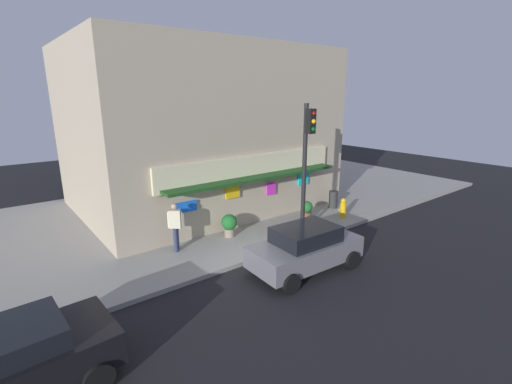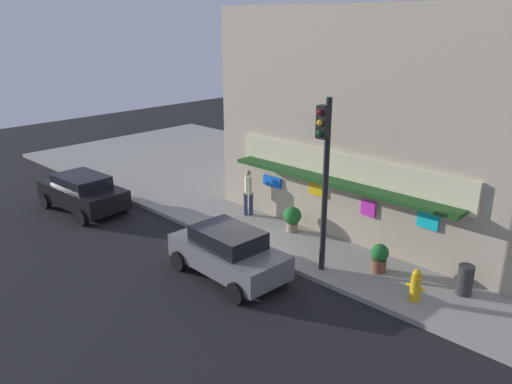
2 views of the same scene
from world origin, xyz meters
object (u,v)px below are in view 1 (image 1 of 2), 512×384
Objects in this scene: traffic_light at (307,154)px; trash_can at (333,199)px; parked_car_black at (2,366)px; pedestrian at (175,225)px; fire_hydrant at (343,208)px; potted_plant_by_window at (229,224)px; potted_plant_by_doorway at (307,210)px; parked_car_grey at (305,248)px.

traffic_light reaches higher than trash_can.
trash_can is at bearing 15.50° from parked_car_black.
pedestrian is 0.44× the size of parked_car_black.
potted_plant_by_window is (-5.64, 1.36, 0.09)m from fire_hydrant.
traffic_light reaches higher than parked_car_black.
parked_car_black reaches higher than potted_plant_by_window.
potted_plant_by_doorway is at bearing -7.78° from potted_plant_by_window.
parked_car_grey is 0.95× the size of parked_car_black.
trash_can is at bearing 11.44° from potted_plant_by_doorway.
fire_hydrant is 1.04× the size of potted_plant_by_doorway.
trash_can is (0.84, 1.32, -0.02)m from fire_hydrant.
traffic_light is 5.20m from trash_can.
potted_plant_by_doorway is at bearing 153.62° from fire_hydrant.
potted_plant_by_window reaches higher than trash_can.
parked_car_grey is at bearing 1.86° from parked_car_black.
potted_plant_by_doorway is (-1.64, 0.81, 0.04)m from fire_hydrant.
fire_hydrant is at bearing 11.21° from parked_car_black.
parked_car_grey reaches higher than trash_can.
trash_can is 0.48× the size of pedestrian.
pedestrian reaches higher than trash_can.
parked_car_grey is (-5.89, -3.75, 0.21)m from trash_can.
parked_car_grey is at bearing -52.55° from pedestrian.
potted_plant_by_doorway is 4.04m from potted_plant_by_window.
pedestrian is at bearing 159.96° from traffic_light.
parked_car_black is at bearing -153.14° from potted_plant_by_window.
parked_car_black is at bearing -178.14° from parked_car_grey.
fire_hydrant reaches higher than potted_plant_by_doorway.
parked_car_black reaches higher than fire_hydrant.
potted_plant_by_window is 0.24× the size of parked_car_grey.
trash_can is at bearing 57.37° from fire_hydrant.
potted_plant_by_window is 0.23× the size of parked_car_black.
trash_can is at bearing 32.47° from parked_car_grey.
fire_hydrant is 5.61m from parked_car_grey.
parked_car_grey is (2.96, -3.86, -0.38)m from pedestrian.
parked_car_grey is at bearing -147.53° from trash_can.
pedestrian reaches higher than parked_car_black.
fire_hydrant is at bearing 7.24° from traffic_light.
fire_hydrant is at bearing 25.72° from parked_car_grey.
pedestrian reaches higher than potted_plant_by_doorway.
parked_car_grey is 8.64m from parked_car_black.
potted_plant_by_window is 3.84m from parked_car_grey.
traffic_light is 5.63× the size of potted_plant_by_window.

